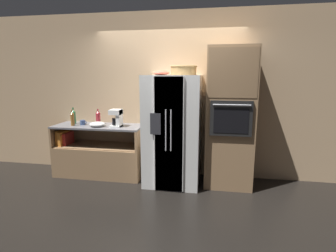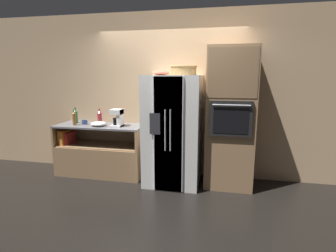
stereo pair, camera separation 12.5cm
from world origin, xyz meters
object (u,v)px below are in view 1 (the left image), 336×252
bottle_tall (74,117)px  bottle_short (72,119)px  fruit_bowl (161,73)px  wicker_basket (184,70)px  bottle_wide (98,117)px  mug (83,122)px  coffee_maker (117,117)px  mixing_bowl (97,124)px  refrigerator (173,130)px  wall_oven (230,118)px

bottle_tall → bottle_short: bottle_tall is taller
fruit_bowl → wicker_basket: bearing=6.9°
bottle_wide → mug: size_ratio=2.31×
wicker_basket → bottle_tall: 2.16m
bottle_short → coffee_maker: size_ratio=0.96×
fruit_bowl → bottle_wide: size_ratio=0.93×
wicker_basket → bottle_short: size_ratio=1.47×
wicker_basket → bottle_wide: bearing=171.4°
fruit_bowl → bottle_short: size_ratio=0.92×
bottle_tall → mixing_bowl: bottle_tall is taller
wicker_basket → bottle_wide: size_ratio=1.48×
bottle_tall → mixing_bowl: (0.53, -0.17, -0.09)m
bottle_short → mug: bearing=35.0°
mixing_bowl → bottle_wide: bearing=109.7°
refrigerator → bottle_tall: size_ratio=6.04×
fruit_bowl → mixing_bowl: fruit_bowl is taller
mixing_bowl → coffee_maker: size_ratio=0.90×
refrigerator → wicker_basket: 0.97m
wall_oven → bottle_tall: (-2.71, 0.10, -0.07)m
fruit_bowl → mixing_bowl: bearing=175.7°
wall_oven → wicker_basket: wall_oven is taller
refrigerator → bottle_short: bearing=179.8°
bottle_wide → wall_oven: bearing=-2.9°
fruit_bowl → wall_oven: bearing=8.5°
bottle_wide → coffee_maker: coffee_maker is taller
bottle_short → refrigerator: bearing=-0.2°
mug → wicker_basket: bearing=-4.4°
fruit_bowl → mixing_bowl: size_ratio=0.98×
wall_oven → mixing_bowl: wall_oven is taller
fruit_bowl → refrigerator: bearing=23.9°
mixing_bowl → coffee_maker: 0.36m
bottle_short → bottle_wide: (0.38, 0.19, 0.00)m
refrigerator → bottle_tall: (-1.83, 0.18, 0.15)m
wall_oven → bottle_wide: wall_oven is taller
wicker_basket → coffee_maker: size_ratio=1.41×
wicker_basket → mug: size_ratio=3.42×
refrigerator → wall_oven: wall_oven is taller
fruit_bowl → bottle_tall: fruit_bowl is taller
bottle_short → mixing_bowl: size_ratio=1.06×
bottle_short → wall_oven: bearing=1.6°
bottle_tall → bottle_short: 0.19m
wicker_basket → mixing_bowl: bearing=178.4°
bottle_short → wicker_basket: bearing=-1.3°
wall_oven → wicker_basket: 1.04m
mixing_bowl → wicker_basket: bearing=-1.6°
bottle_short → mixing_bowl: 0.46m
wall_oven → mug: size_ratio=18.26×
wicker_basket → fruit_bowl: bearing=-173.1°
bottle_short → coffee_maker: coffee_maker is taller
wicker_basket → bottle_wide: wicker_basket is taller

